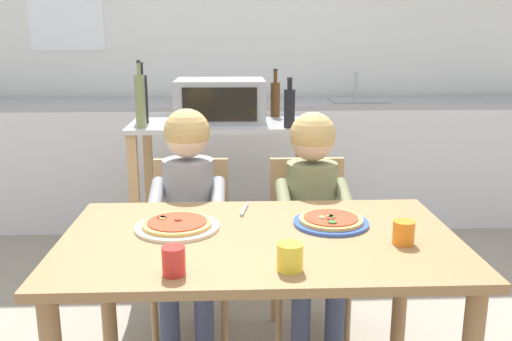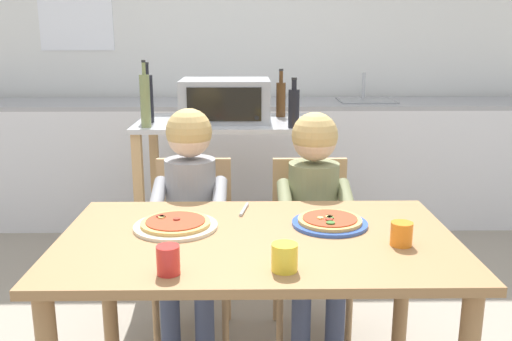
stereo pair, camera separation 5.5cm
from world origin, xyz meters
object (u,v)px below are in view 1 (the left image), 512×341
dining_chair_right (308,235)px  kitchen_island_cart (224,173)px  bottle_brown_beer (275,98)px  bottle_dark_olive_oil (141,97)px  child_in_olive_shirt (313,201)px  dining_table (260,265)px  dining_chair_left (191,236)px  drinking_cup_red (174,261)px  bottle_clear_vinegar (289,107)px  pizza_plate_cream (177,225)px  bottle_slim_sauce (140,100)px  child_in_grey_shirt (188,201)px  serving_spoon (244,209)px  toaster_oven (220,100)px  drinking_cup_yellow (290,257)px  pizza_plate_blue_rimmed (331,221)px  drinking_cup_orange (404,232)px

dining_chair_right → kitchen_island_cart: bearing=119.4°
bottle_brown_beer → bottle_dark_olive_oil: 0.77m
dining_chair_right → child_in_olive_shirt: (0.00, -0.12, 0.20)m
dining_chair_right → dining_table: bearing=-111.3°
dining_chair_left → drinking_cup_red: bearing=-88.4°
kitchen_island_cart → child_in_olive_shirt: bearing=-64.2°
bottle_clear_vinegar → pizza_plate_cream: 1.17m
kitchen_island_cart → bottle_slim_sauce: bearing=-153.1°
dining_chair_left → pizza_plate_cream: 0.63m
child_in_olive_shirt → kitchen_island_cart: bearing=115.8°
child_in_grey_shirt → serving_spoon: size_ratio=7.52×
bottle_clear_vinegar → toaster_oven: bearing=148.3°
bottle_brown_beer → toaster_oven: bearing=-151.9°
child_in_grey_shirt → bottle_brown_beer: bearing=65.2°
dining_table → dining_chair_left: dining_chair_left is taller
bottle_dark_olive_oil → dining_chair_left: size_ratio=0.40×
child_in_olive_shirt → drinking_cup_yellow: (-0.18, -0.81, 0.09)m
child_in_olive_shirt → bottle_brown_beer: bearing=95.4°
dining_chair_left → kitchen_island_cart: bearing=78.5°
pizza_plate_blue_rimmed → drinking_cup_yellow: 0.42m
drinking_cup_yellow → bottle_brown_beer: bearing=87.0°
pizza_plate_cream → dining_chair_right: bearing=46.8°
kitchen_island_cart → bottle_brown_beer: size_ratio=3.66×
toaster_oven → bottle_slim_sauce: bottle_slim_sauce is taller
toaster_oven → child_in_olive_shirt: 0.96m
bottle_dark_olive_oil → serving_spoon: bottle_dark_olive_oil is taller
pizza_plate_blue_rimmed → toaster_oven: bearing=108.3°
bottle_slim_sauce → bottle_brown_beer: size_ratio=1.24×
drinking_cup_red → bottle_dark_olive_oil: bearing=101.6°
pizza_plate_cream → pizza_plate_blue_rimmed: (0.54, 0.02, 0.00)m
toaster_oven → dining_table: size_ratio=0.37×
bottle_brown_beer → drinking_cup_yellow: size_ratio=3.49×
drinking_cup_orange → drinking_cup_red: size_ratio=0.92×
bottle_brown_beer → child_in_grey_shirt: 1.11m
dining_table → drinking_cup_orange: (0.45, -0.09, 0.14)m
drinking_cup_orange → child_in_grey_shirt: bearing=139.4°
dining_table → pizza_plate_blue_rimmed: pizza_plate_blue_rimmed is taller
kitchen_island_cart → child_in_olive_shirt: size_ratio=0.98×
kitchen_island_cart → child_in_olive_shirt: 0.91m
bottle_slim_sauce → pizza_plate_blue_rimmed: 1.35m
bottle_dark_olive_oil → bottle_brown_beer: bearing=14.9°
kitchen_island_cart → bottle_dark_olive_oil: (-0.44, -0.05, 0.44)m
bottle_brown_beer → drinking_cup_red: size_ratio=3.36×
dining_chair_right → child_in_olive_shirt: size_ratio=0.78×
toaster_oven → drinking_cup_orange: bearing=-66.9°
drinking_cup_red → bottle_brown_beer: bearing=76.9°
dining_table → dining_chair_right: 0.72m
bottle_slim_sauce → dining_table: bottle_slim_sauce is taller
toaster_oven → drinking_cup_red: (-0.10, -1.63, -0.25)m
dining_chair_left → drinking_cup_yellow: dining_chair_left is taller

